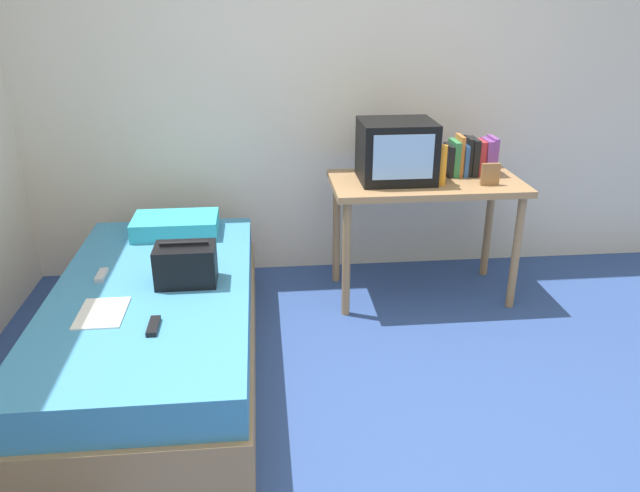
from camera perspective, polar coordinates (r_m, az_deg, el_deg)
ground_plane at (r=2.82m, az=4.40°, el=-18.18°), size 8.00×8.00×0.00m
wall_back at (r=4.16m, az=0.15°, el=15.08°), size 5.20×0.10×2.60m
bed at (r=3.31m, az=-14.87°, el=-7.35°), size 1.00×2.00×0.47m
desk at (r=3.88m, az=9.68°, el=4.61°), size 1.16×0.60×0.77m
tv at (r=3.78m, az=7.04°, el=8.69°), size 0.44×0.39×0.36m
water_bottle at (r=3.74m, az=11.09°, el=7.34°), size 0.07×0.07×0.24m
book_row at (r=4.00m, az=13.69°, el=7.97°), size 0.30×0.17×0.25m
picture_frame at (r=3.81m, az=15.43°, el=6.39°), size 0.11×0.02×0.13m
pillow at (r=3.84m, az=-13.15°, el=1.88°), size 0.50×0.32×0.11m
handbag at (r=3.16m, az=-12.26°, el=-1.67°), size 0.30×0.20×0.22m
magazine at (r=3.01m, az=-19.46°, el=-5.83°), size 0.21×0.29×0.01m
remote_dark at (r=2.82m, az=-15.10°, el=-7.14°), size 0.04×0.16×0.02m
remote_silver at (r=3.38m, az=-19.49°, el=-2.56°), size 0.04×0.14×0.02m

